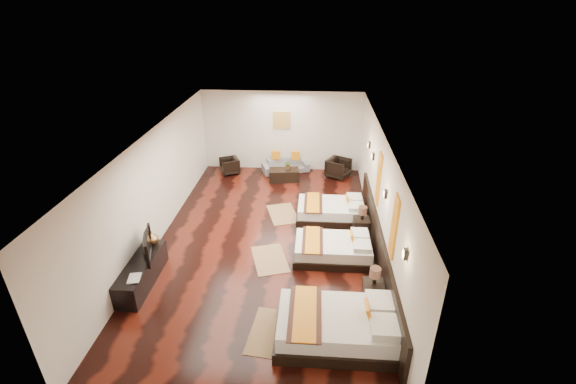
# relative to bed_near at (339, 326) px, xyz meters

# --- Properties ---
(floor) EXTENTS (5.50, 9.50, 0.01)m
(floor) POSITION_rel_bed_near_xyz_m (-1.70, 3.12, -0.29)
(floor) COLOR black
(floor) RESTS_ON ground
(ceiling) EXTENTS (5.50, 9.50, 0.01)m
(ceiling) POSITION_rel_bed_near_xyz_m (-1.70, 3.12, 2.51)
(ceiling) COLOR white
(ceiling) RESTS_ON floor
(back_wall) EXTENTS (5.50, 0.01, 2.80)m
(back_wall) POSITION_rel_bed_near_xyz_m (-1.70, 7.87, 1.11)
(back_wall) COLOR silver
(back_wall) RESTS_ON floor
(left_wall) EXTENTS (0.01, 9.50, 2.80)m
(left_wall) POSITION_rel_bed_near_xyz_m (-4.45, 3.12, 1.11)
(left_wall) COLOR silver
(left_wall) RESTS_ON floor
(right_wall) EXTENTS (0.01, 9.50, 2.80)m
(right_wall) POSITION_rel_bed_near_xyz_m (1.05, 3.12, 1.11)
(right_wall) COLOR silver
(right_wall) RESTS_ON floor
(headboard_panel) EXTENTS (0.08, 6.60, 0.90)m
(headboard_panel) POSITION_rel_bed_near_xyz_m (1.01, 2.32, 0.16)
(headboard_panel) COLOR black
(headboard_panel) RESTS_ON floor
(bed_near) EXTENTS (2.24, 1.41, 0.86)m
(bed_near) POSITION_rel_bed_near_xyz_m (0.00, 0.00, 0.00)
(bed_near) COLOR black
(bed_near) RESTS_ON floor
(bed_mid) EXTENTS (1.86, 1.17, 0.71)m
(bed_mid) POSITION_rel_bed_near_xyz_m (-0.00, 2.52, -0.05)
(bed_mid) COLOR black
(bed_mid) RESTS_ON floor
(bed_far) EXTENTS (1.91, 1.20, 0.73)m
(bed_far) POSITION_rel_bed_near_xyz_m (-0.00, 4.38, -0.04)
(bed_far) COLOR black
(bed_far) RESTS_ON floor
(nightstand_a) EXTENTS (0.42, 0.42, 0.83)m
(nightstand_a) POSITION_rel_bed_near_xyz_m (0.75, 1.05, -0.00)
(nightstand_a) COLOR black
(nightstand_a) RESTS_ON floor
(nightstand_b) EXTENTS (0.42, 0.42, 0.83)m
(nightstand_b) POSITION_rel_bed_near_xyz_m (0.75, 3.59, -0.00)
(nightstand_b) COLOR black
(nightstand_b) RESTS_ON floor
(jute_mat_near) EXTENTS (0.88, 1.28, 0.01)m
(jute_mat_near) POSITION_rel_bed_near_xyz_m (-1.26, 0.05, -0.29)
(jute_mat_near) COLOR olive
(jute_mat_near) RESTS_ON floor
(jute_mat_mid) EXTENTS (1.07, 1.37, 0.01)m
(jute_mat_mid) POSITION_rel_bed_near_xyz_m (-1.52, 2.32, -0.29)
(jute_mat_mid) COLOR olive
(jute_mat_mid) RESTS_ON floor
(jute_mat_far) EXTENTS (1.07, 1.37, 0.01)m
(jute_mat_far) POSITION_rel_bed_near_xyz_m (-1.39, 4.52, -0.29)
(jute_mat_far) COLOR olive
(jute_mat_far) RESTS_ON floor
(tv_console) EXTENTS (0.50, 1.80, 0.55)m
(tv_console) POSITION_rel_bed_near_xyz_m (-4.20, 1.27, -0.02)
(tv_console) COLOR black
(tv_console) RESTS_ON floor
(tv) EXTENTS (0.42, 0.96, 0.56)m
(tv) POSITION_rel_bed_near_xyz_m (-4.15, 1.49, 0.54)
(tv) COLOR black
(tv) RESTS_ON tv_console
(book) EXTENTS (0.31, 0.37, 0.03)m
(book) POSITION_rel_bed_near_xyz_m (-4.20, 0.70, 0.27)
(book) COLOR black
(book) RESTS_ON tv_console
(figurine) EXTENTS (0.37, 0.37, 0.32)m
(figurine) POSITION_rel_bed_near_xyz_m (-4.20, 1.99, 0.42)
(figurine) COLOR brown
(figurine) RESTS_ON tv_console
(sofa) EXTENTS (1.75, 1.17, 0.48)m
(sofa) POSITION_rel_bed_near_xyz_m (-1.54, 7.57, -0.05)
(sofa) COLOR slate
(sofa) RESTS_ON floor
(armchair_left) EXTENTS (0.82, 0.81, 0.56)m
(armchair_left) POSITION_rel_bed_near_xyz_m (-3.50, 7.30, -0.01)
(armchair_left) COLOR black
(armchair_left) RESTS_ON floor
(armchair_right) EXTENTS (0.98, 0.97, 0.66)m
(armchair_right) POSITION_rel_bed_near_xyz_m (0.30, 7.25, 0.04)
(armchair_right) COLOR black
(armchair_right) RESTS_ON floor
(coffee_table) EXTENTS (1.05, 0.62, 0.40)m
(coffee_table) POSITION_rel_bed_near_xyz_m (-1.54, 6.83, -0.09)
(coffee_table) COLOR black
(coffee_table) RESTS_ON floor
(table_plant) EXTENTS (0.28, 0.25, 0.29)m
(table_plant) POSITION_rel_bed_near_xyz_m (-1.40, 6.89, 0.25)
(table_plant) COLOR #25521B
(table_plant) RESTS_ON coffee_table
(orange_panel_a) EXTENTS (0.04, 0.40, 1.30)m
(orange_panel_a) POSITION_rel_bed_near_xyz_m (1.03, 1.22, 1.41)
(orange_panel_a) COLOR #D86014
(orange_panel_a) RESTS_ON right_wall
(orange_panel_b) EXTENTS (0.04, 0.40, 1.30)m
(orange_panel_b) POSITION_rel_bed_near_xyz_m (1.03, 3.42, 1.41)
(orange_panel_b) COLOR #D86014
(orange_panel_b) RESTS_ON right_wall
(sconce_near) EXTENTS (0.07, 0.12, 0.18)m
(sconce_near) POSITION_rel_bed_near_xyz_m (1.01, 0.12, 1.56)
(sconce_near) COLOR black
(sconce_near) RESTS_ON right_wall
(sconce_mid) EXTENTS (0.07, 0.12, 0.18)m
(sconce_mid) POSITION_rel_bed_near_xyz_m (1.01, 2.32, 1.56)
(sconce_mid) COLOR black
(sconce_mid) RESTS_ON right_wall
(sconce_far) EXTENTS (0.07, 0.12, 0.18)m
(sconce_far) POSITION_rel_bed_near_xyz_m (1.01, 4.52, 1.56)
(sconce_far) COLOR black
(sconce_far) RESTS_ON right_wall
(sconce_lounge) EXTENTS (0.07, 0.12, 0.18)m
(sconce_lounge) POSITION_rel_bed_near_xyz_m (1.01, 5.42, 1.56)
(sconce_lounge) COLOR black
(sconce_lounge) RESTS_ON right_wall
(gold_artwork) EXTENTS (0.60, 0.04, 0.60)m
(gold_artwork) POSITION_rel_bed_near_xyz_m (-1.70, 7.85, 1.51)
(gold_artwork) COLOR #AD873F
(gold_artwork) RESTS_ON back_wall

